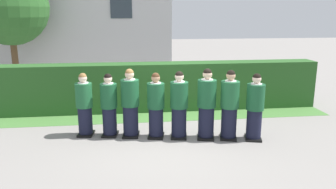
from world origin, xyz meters
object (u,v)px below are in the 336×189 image
student_front_row_1 (109,107)px  student_front_row_5 (207,106)px  student_front_row_6 (229,106)px  student_front_row_3 (156,107)px  student_front_row_4 (179,106)px  student_front_row_2 (130,105)px  student_front_row_7 (255,109)px  student_front_row_0 (84,106)px

student_front_row_1 → student_front_row_5: student_front_row_5 is taller
student_front_row_5 → student_front_row_6: bearing=-9.8°
student_front_row_1 → student_front_row_6: bearing=-10.9°
student_front_row_3 → student_front_row_5: 1.19m
student_front_row_4 → student_front_row_6: 1.18m
student_front_row_2 → student_front_row_7: 2.92m
student_front_row_6 → student_front_row_0: bearing=169.2°
student_front_row_0 → student_front_row_4: size_ratio=0.96×
student_front_row_2 → student_front_row_6: student_front_row_2 is taller
student_front_row_2 → student_front_row_4: size_ratio=1.03×
student_front_row_0 → student_front_row_5: student_front_row_5 is taller
student_front_row_2 → student_front_row_3: bearing=-12.8°
student_front_row_6 → student_front_row_7: (0.57, -0.13, -0.03)m
student_front_row_0 → student_front_row_5: bearing=-11.0°
student_front_row_3 → student_front_row_7: size_ratio=0.99×
student_front_row_6 → student_front_row_2: bearing=169.1°
student_front_row_5 → student_front_row_7: 1.12m
student_front_row_4 → student_front_row_3: bearing=169.6°
student_front_row_0 → student_front_row_5: (2.86, -0.56, 0.07)m
student_front_row_3 → student_front_row_5: student_front_row_5 is taller
student_front_row_0 → student_front_row_4: (2.23, -0.44, 0.04)m
student_front_row_3 → student_front_row_7: (2.26, -0.44, 0.01)m
student_front_row_3 → student_front_row_6: student_front_row_6 is taller
student_front_row_3 → student_front_row_6: 1.73m
student_front_row_2 → student_front_row_6: 2.34m
student_front_row_4 → student_front_row_7: student_front_row_4 is taller
student_front_row_3 → student_front_row_7: 2.31m
student_front_row_7 → student_front_row_3: bearing=169.1°
student_front_row_4 → student_front_row_6: size_ratio=0.98×
student_front_row_5 → student_front_row_0: bearing=169.0°
student_front_row_0 → student_front_row_7: student_front_row_7 is taller
student_front_row_0 → student_front_row_2: student_front_row_2 is taller
student_front_row_3 → student_front_row_4: student_front_row_4 is taller
student_front_row_0 → student_front_row_2: 1.11m
student_front_row_0 → student_front_row_2: bearing=-10.7°
student_front_row_0 → student_front_row_4: student_front_row_4 is taller
student_front_row_5 → student_front_row_3: bearing=169.5°
student_front_row_0 → student_front_row_1: (0.59, -0.11, -0.00)m
student_front_row_0 → student_front_row_3: 1.73m
student_front_row_2 → student_front_row_4: bearing=-11.6°
student_front_row_1 → student_front_row_6: student_front_row_6 is taller
student_front_row_7 → student_front_row_1: bearing=168.7°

